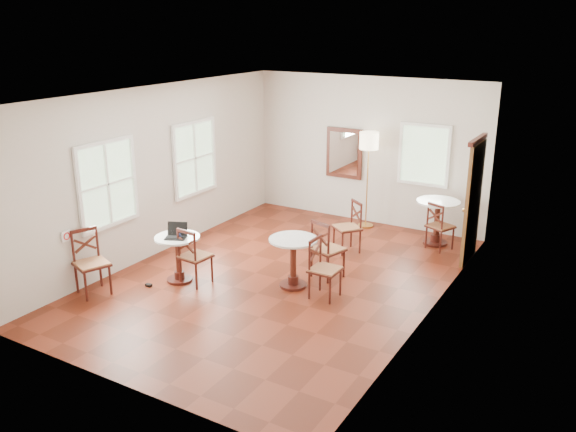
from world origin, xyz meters
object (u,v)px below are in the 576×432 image
Objects in this scene: cafe_table_back at (437,217)px; chair_mid_a at (327,249)px; chair_mid_b at (324,269)px; chair_near_a at (194,256)px; mouse at (183,238)px; power_adapter at (149,285)px; cafe_table_near at (178,254)px; chair_near_b at (91,263)px; laptop at (176,234)px; water_glass at (173,233)px; cafe_table_mid at (293,257)px; navy_mug at (179,236)px; chair_back_b at (348,227)px; floor_lamp at (369,147)px; chair_back_a at (440,226)px.

chair_mid_a reaches higher than cafe_table_back.
chair_mid_a is 0.74m from chair_mid_b.
chair_near_a is 9.93× the size of mouse.
cafe_table_near is at bearing 56.39° from power_adapter.
laptop is (0.86, 1.01, 0.31)m from chair_near_b.
power_adapter is (-0.19, -0.43, -0.79)m from water_glass.
mouse is at bearing 34.71° from chair_near_a.
chair_near_a is 2.14m from chair_mid_a.
mouse is (-1.85, -1.38, 0.29)m from chair_mid_a.
laptop reaches higher than cafe_table_mid.
chair_near_a is at bearing 107.47° from chair_mid_b.
navy_mug is (0.08, -0.03, -0.02)m from laptop.
cafe_table_back is 0.90× the size of chair_back_b.
chair_back_b is at bearing -64.20° from chair_mid_a.
cafe_table_mid is at bearing 23.94° from cafe_table_near.
cafe_table_mid is at bearing -55.00° from chair_back_b.
laptop reaches higher than chair_near_a.
chair_near_b reaches higher than chair_mid_a.
cafe_table_mid is 0.42× the size of floor_lamp.
chair_back_a is 1.69m from chair_back_b.
cafe_table_near is at bearing -156.06° from cafe_table_mid.
chair_mid_b is 2.34m from navy_mug.
cafe_table_near is 1.91× the size of laptop.
mouse is (-0.15, -0.08, 0.31)m from chair_near_a.
floor_lamp reaches higher than laptop.
water_glass is at bearing -15.36° from chair_near_b.
mouse is (1.00, 1.00, 0.27)m from chair_near_b.
chair_mid_b is (2.29, 0.66, -0.01)m from cafe_table_near.
cafe_table_back is 0.85× the size of chair_mid_a.
chair_back_a is at bearing 59.65° from mouse.
floor_lamp is at bearing 69.23° from cafe_table_near.
mouse is at bearing -24.19° from chair_near_b.
mouse is (-1.66, -2.63, 0.31)m from chair_back_b.
chair_back_a is at bearing 46.96° from water_glass.
mouse is (0.13, -0.01, -0.04)m from laptop.
chair_mid_a is at bearing -137.29° from chair_near_a.
cafe_table_near is 7.39× the size of power_adapter.
cafe_table_mid is at bearing 80.22° from chair_mid_a.
chair_near_a is at bearing -153.19° from cafe_table_mid.
floor_lamp is 4.43m from water_glass.
cafe_table_near reaches higher than power_adapter.
floor_lamp is 4.41m from laptop.
laptop is at bearing -63.99° from cafe_table_near.
chair_near_a is 9.80× the size of water_glass.
cafe_table_back reaches higher than cafe_table_near.
floor_lamp is (-0.47, 2.69, 1.16)m from chair_mid_a.
chair_near_b is 0.52× the size of floor_lamp.
mouse is at bearing -108.76° from floor_lamp.
cafe_table_near is at bearing -18.58° from chair_near_b.
water_glass is (-0.09, 0.00, 0.34)m from cafe_table_near.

